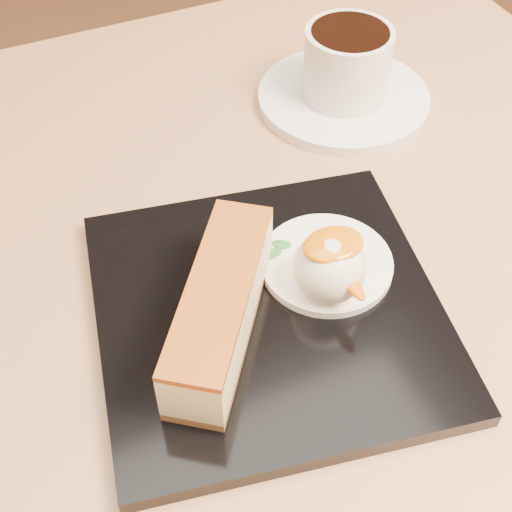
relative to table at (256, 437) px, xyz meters
name	(u,v)px	position (x,y,z in m)	size (l,w,h in m)	color
table	(256,437)	(0.00, 0.00, 0.00)	(0.80, 0.80, 0.72)	black
dessert_plate	(268,311)	(0.01, 0.00, 0.16)	(0.22, 0.22, 0.01)	black
cheesecake	(220,307)	(-0.03, 0.00, 0.19)	(0.11, 0.13, 0.04)	brown
cream_smear	(326,263)	(0.06, 0.02, 0.17)	(0.09, 0.09, 0.01)	white
ice_cream_scoop	(330,268)	(0.05, 0.00, 0.19)	(0.05, 0.05, 0.05)	white
mango_sauce	(333,244)	(0.05, 0.00, 0.21)	(0.04, 0.03, 0.01)	orange
mint_sprig	(272,249)	(0.03, 0.04, 0.17)	(0.03, 0.02, 0.00)	#297F2A
saucer	(343,98)	(0.17, 0.19, 0.16)	(0.15, 0.15, 0.01)	white
coffee_cup	(349,61)	(0.17, 0.19, 0.20)	(0.10, 0.07, 0.06)	white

